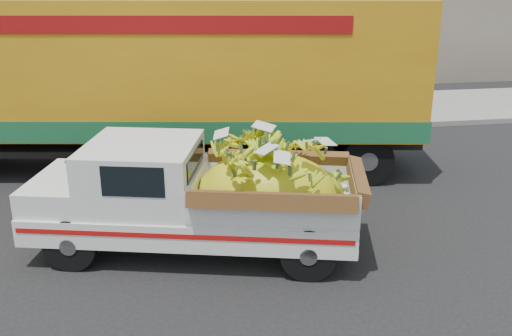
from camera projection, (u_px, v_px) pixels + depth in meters
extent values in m
plane|color=black|center=(74.00, 247.00, 9.47)|extent=(100.00, 100.00, 0.00)
cube|color=gray|center=(105.00, 138.00, 15.25)|extent=(60.00, 0.25, 0.15)
cube|color=gray|center=(110.00, 119.00, 17.20)|extent=(60.00, 4.00, 0.14)
cube|color=gray|center=(445.00, 1.00, 24.83)|extent=(14.00, 6.00, 6.00)
cylinder|color=black|center=(71.00, 244.00, 8.67)|extent=(0.86, 0.44, 0.83)
cylinder|color=black|center=(106.00, 203.00, 10.17)|extent=(0.86, 0.44, 0.83)
cylinder|color=black|center=(309.00, 253.00, 8.38)|extent=(0.86, 0.44, 0.83)
cylinder|color=black|center=(308.00, 210.00, 9.88)|extent=(0.86, 0.44, 0.83)
cube|color=silver|center=(194.00, 215.00, 9.21)|extent=(5.44, 3.07, 0.43)
cube|color=#A50F0C|center=(181.00, 237.00, 8.31)|extent=(4.88, 1.25, 0.08)
cube|color=silver|center=(44.00, 216.00, 9.45)|extent=(0.56, 1.79, 0.15)
cube|color=silver|center=(65.00, 188.00, 9.24)|extent=(1.33, 1.92, 0.39)
cube|color=silver|center=(143.00, 173.00, 9.04)|extent=(2.08, 2.15, 0.98)
cube|color=black|center=(132.00, 182.00, 8.13)|extent=(0.91, 0.24, 0.46)
cube|color=silver|center=(275.00, 189.00, 8.95)|extent=(2.90, 2.42, 0.56)
ellipsoid|color=yellow|center=(268.00, 196.00, 8.99)|extent=(2.57, 2.00, 1.40)
cylinder|color=black|center=(367.00, 160.00, 12.05)|extent=(1.14, 0.50, 1.10)
cylinder|color=black|center=(353.00, 134.00, 13.94)|extent=(1.14, 0.50, 1.10)
cylinder|color=black|center=(311.00, 159.00, 12.06)|extent=(1.14, 0.50, 1.10)
cylinder|color=black|center=(304.00, 133.00, 13.95)|extent=(1.14, 0.50, 1.10)
cube|color=black|center=(153.00, 136.00, 12.94)|extent=(12.00, 3.03, 0.36)
cube|color=#C48713|center=(149.00, 65.00, 12.41)|extent=(12.01, 4.47, 2.84)
cube|color=#195931|center=(152.00, 117.00, 12.80)|extent=(12.08, 4.50, 0.45)
cube|color=maroon|center=(134.00, 25.00, 10.90)|extent=(8.28, 1.45, 0.35)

